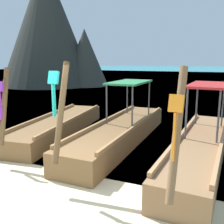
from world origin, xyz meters
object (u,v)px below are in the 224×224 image
karst_rock (50,28)px  longtail_boat_orange_ribbon (200,147)px  longtail_boat_turquoise_ribbon (121,131)px  longtail_boat_violet_ribbon (59,126)px

karst_rock → longtail_boat_orange_ribbon: bearing=-44.4°
longtail_boat_turquoise_ribbon → longtail_boat_orange_ribbon: (2.47, -0.60, -0.00)m
longtail_boat_turquoise_ribbon → karst_rock: bearing=132.0°
longtail_boat_turquoise_ribbon → longtail_boat_violet_ribbon: bearing=179.5°
longtail_boat_turquoise_ribbon → longtail_boat_orange_ribbon: size_ratio=1.02×
longtail_boat_violet_ribbon → karst_rock: bearing=126.7°
longtail_boat_violet_ribbon → longtail_boat_orange_ribbon: (4.86, -0.62, 0.07)m
longtail_boat_violet_ribbon → longtail_boat_orange_ribbon: size_ratio=0.90×
longtail_boat_orange_ribbon → longtail_boat_violet_ribbon: bearing=172.7°
longtail_boat_violet_ribbon → longtail_boat_orange_ribbon: bearing=-7.3°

